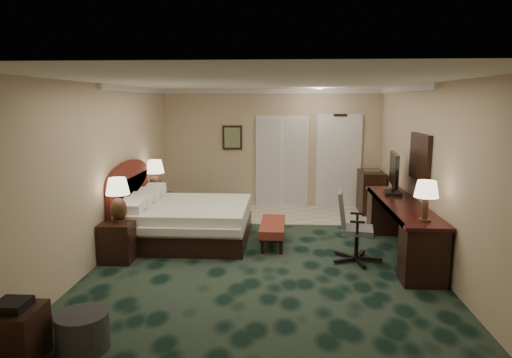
# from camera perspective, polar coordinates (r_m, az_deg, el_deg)

# --- Properties ---
(floor) EXTENTS (5.00, 7.50, 0.00)m
(floor) POSITION_cam_1_polar(r_m,az_deg,el_deg) (7.20, 1.02, -10.05)
(floor) COLOR black
(floor) RESTS_ON ground
(ceiling) EXTENTS (5.00, 7.50, 0.00)m
(ceiling) POSITION_cam_1_polar(r_m,az_deg,el_deg) (6.78, 1.09, 11.97)
(ceiling) COLOR white
(ceiling) RESTS_ON wall_back
(wall_back) EXTENTS (5.00, 0.00, 2.70)m
(wall_back) POSITION_cam_1_polar(r_m,az_deg,el_deg) (10.57, 1.92, 3.85)
(wall_back) COLOR #C0B293
(wall_back) RESTS_ON ground
(wall_front) EXTENTS (5.00, 0.00, 2.70)m
(wall_front) POSITION_cam_1_polar(r_m,az_deg,el_deg) (3.22, -1.82, -10.01)
(wall_front) COLOR #C0B293
(wall_front) RESTS_ON ground
(wall_left) EXTENTS (0.00, 7.50, 2.70)m
(wall_left) POSITION_cam_1_polar(r_m,az_deg,el_deg) (7.40, -18.69, 0.78)
(wall_left) COLOR #C0B293
(wall_left) RESTS_ON ground
(wall_right) EXTENTS (0.00, 7.50, 2.70)m
(wall_right) POSITION_cam_1_polar(r_m,az_deg,el_deg) (7.20, 21.35, 0.39)
(wall_right) COLOR #C0B293
(wall_right) RESTS_ON ground
(crown_molding) EXTENTS (5.00, 7.50, 0.10)m
(crown_molding) POSITION_cam_1_polar(r_m,az_deg,el_deg) (6.77, 1.09, 11.55)
(crown_molding) COLOR silver
(crown_molding) RESTS_ON wall_back
(tile_patch) EXTENTS (3.20, 1.70, 0.01)m
(tile_patch) POSITION_cam_1_polar(r_m,az_deg,el_deg) (9.99, 6.92, -4.41)
(tile_patch) COLOR #B8B39D
(tile_patch) RESTS_ON ground
(headboard) EXTENTS (0.12, 2.00, 1.40)m
(headboard) POSITION_cam_1_polar(r_m,az_deg,el_deg) (8.41, -15.52, -2.53)
(headboard) COLOR #4A0F09
(headboard) RESTS_ON ground
(entry_door) EXTENTS (1.02, 0.06, 2.18)m
(entry_door) POSITION_cam_1_polar(r_m,az_deg,el_deg) (10.65, 10.27, 2.11)
(entry_door) COLOR silver
(entry_door) RESTS_ON ground
(closet_doors) EXTENTS (1.20, 0.06, 2.10)m
(closet_doors) POSITION_cam_1_polar(r_m,az_deg,el_deg) (10.57, 3.26, 2.19)
(closet_doors) COLOR silver
(closet_doors) RESTS_ON ground
(wall_art) EXTENTS (0.45, 0.06, 0.55)m
(wall_art) POSITION_cam_1_polar(r_m,az_deg,el_deg) (10.57, -2.98, 5.20)
(wall_art) COLOR #435F54
(wall_art) RESTS_ON wall_back
(wall_mirror) EXTENTS (0.05, 0.95, 0.75)m
(wall_mirror) POSITION_cam_1_polar(r_m,az_deg,el_deg) (7.73, 19.82, 2.58)
(wall_mirror) COLOR white
(wall_mirror) RESTS_ON wall_right
(bed) EXTENTS (2.07, 1.92, 0.66)m
(bed) POSITION_cam_1_polar(r_m,az_deg,el_deg) (8.15, -8.36, -5.35)
(bed) COLOR silver
(bed) RESTS_ON ground
(nightstand_near) EXTENTS (0.48, 0.56, 0.61)m
(nightstand_near) POSITION_cam_1_polar(r_m,az_deg,el_deg) (7.40, -16.76, -7.44)
(nightstand_near) COLOR black
(nightstand_near) RESTS_ON ground
(nightstand_far) EXTENTS (0.47, 0.53, 0.58)m
(nightstand_far) POSITION_cam_1_polar(r_m,az_deg,el_deg) (9.48, -12.14, -3.56)
(nightstand_far) COLOR black
(nightstand_far) RESTS_ON ground
(lamp_near) EXTENTS (0.45, 0.45, 0.68)m
(lamp_near) POSITION_cam_1_polar(r_m,az_deg,el_deg) (7.28, -16.85, -2.50)
(lamp_near) COLOR black
(lamp_near) RESTS_ON nightstand_near
(lamp_far) EXTENTS (0.45, 0.45, 0.69)m
(lamp_far) POSITION_cam_1_polar(r_m,az_deg,el_deg) (9.34, -12.48, 0.22)
(lamp_far) COLOR black
(lamp_far) RESTS_ON nightstand_far
(bed_bench) EXTENTS (0.42, 1.16, 0.39)m
(bed_bench) POSITION_cam_1_polar(r_m,az_deg,el_deg) (7.86, 2.08, -6.84)
(bed_bench) COLOR maroon
(bed_bench) RESTS_ON ground
(ottoman) EXTENTS (0.54, 0.54, 0.37)m
(ottoman) POSITION_cam_1_polar(r_m,az_deg,el_deg) (5.06, -20.85, -17.35)
(ottoman) COLOR #28282D
(ottoman) RESTS_ON ground
(side_table) EXTENTS (0.48, 0.48, 0.52)m
(side_table) POSITION_cam_1_polar(r_m,az_deg,el_deg) (5.08, -27.91, -16.83)
(side_table) COLOR black
(side_table) RESTS_ON ground
(desk) EXTENTS (0.62, 2.90, 0.84)m
(desk) POSITION_cam_1_polar(r_m,az_deg,el_deg) (7.69, 17.62, -5.95)
(desk) COLOR black
(desk) RESTS_ON ground
(tv) EXTENTS (0.19, 0.93, 0.72)m
(tv) POSITION_cam_1_polar(r_m,az_deg,el_deg) (8.20, 16.85, 0.62)
(tv) COLOR black
(tv) RESTS_ON desk
(desk_lamp) EXTENTS (0.40, 0.40, 0.56)m
(desk_lamp) POSITION_cam_1_polar(r_m,az_deg,el_deg) (6.51, 20.46, -2.56)
(desk_lamp) COLOR black
(desk_lamp) RESTS_ON desk
(desk_chair) EXTENTS (0.71, 0.68, 1.08)m
(desk_chair) POSITION_cam_1_polar(r_m,az_deg,el_deg) (7.15, 12.53, -5.87)
(desk_chair) COLOR #565558
(desk_chair) RESTS_ON ground
(minibar) EXTENTS (0.48, 0.87, 0.92)m
(minibar) POSITION_cam_1_polar(r_m,az_deg,el_deg) (10.34, 14.14, -1.58)
(minibar) COLOR black
(minibar) RESTS_ON ground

